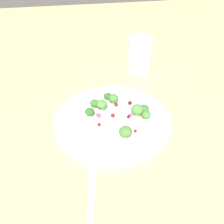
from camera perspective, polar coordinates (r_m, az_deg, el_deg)
The scene contains 23 objects.
ground_plane at distance 63.25cm, azimuth -1.82°, elevation -3.05°, with size 180.00×180.00×2.00cm, color tan.
plate at distance 62.58cm, azimuth 0.00°, elevation -1.31°, with size 27.32×27.32×1.70cm.
dressing_pool at distance 62.30cm, azimuth 0.00°, elevation -1.00°, with size 15.85×15.85×0.20cm, color white.
broccoli_floret_0 at distance 60.97cm, azimuth 5.45°, elevation 0.51°, with size 2.86×2.86×2.90cm.
broccoli_floret_1 at distance 62.36cm, azimuth 6.82°, elevation 0.76°, with size 2.39×2.39×2.42cm.
broccoli_floret_2 at distance 61.38cm, azimuth 7.29°, elevation -0.58°, with size 2.17×2.17×2.19cm.
broccoli_floret_3 at distance 55.45cm, azimuth 2.92°, elevation -4.25°, with size 2.82×2.82×2.86cm.
broccoli_floret_4 at distance 62.67cm, azimuth -1.98°, elevation 1.64°, with size 2.56×2.56×2.59cm.
broccoli_floret_5 at distance 63.71cm, azimuth -3.75°, elevation 1.85°, with size 2.22×2.22×2.24cm.
broccoli_floret_6 at distance 64.77cm, azimuth 0.31°, elevation 2.97°, with size 2.41×2.41×2.44cm.
broccoli_floret_7 at distance 66.25cm, azimuth -0.96°, elevation 3.40°, with size 2.00×2.00×2.02cm.
broccoli_floret_8 at distance 61.31cm, azimuth -4.81°, elevation 0.02°, with size 2.17×2.17×2.20cm.
cranberry_0 at distance 64.91cm, azimuth 0.91°, elevation 1.58°, with size 0.91×0.91×0.91cm, color maroon.
cranberry_1 at distance 65.90cm, azimuth 3.85°, elevation 1.94°, with size 0.98×0.98×0.98cm, color #4C0A14.
cranberry_2 at distance 59.20cm, azimuth -2.78°, elevation -2.69°, with size 0.79×0.79×0.79cm, color maroon.
cranberry_3 at distance 61.11cm, azimuth 0.25°, elevation -0.99°, with size 0.94×0.94×0.94cm, color maroon.
cranberry_4 at distance 58.17cm, azimuth 5.00°, elevation -4.05°, with size 0.72×0.72×0.72cm, color maroon.
cranberry_5 at distance 61.48cm, azimuth 3.54°, elevation -1.02°, with size 0.73×0.73×0.73cm, color #4C0A14.
onion_bit_0 at distance 61.93cm, azimuth -2.89°, elevation -0.68°, with size 0.88×1.16×0.35cm, color #934C84.
onion_bit_1 at distance 62.15cm, azimuth 3.93°, elevation -1.07°, with size 0.91×1.14×0.35cm, color #934C84.
onion_bit_2 at distance 64.88cm, azimuth -2.29°, elevation 1.25°, with size 0.99×1.14×0.32cm, color #843D75.
fork at distance 50.41cm, azimuth -4.38°, elevation -15.68°, with size 4.36×18.67×0.50cm.
water_glass at distance 81.40cm, azimuth 5.96°, elevation 12.24°, with size 7.41×7.41×10.05cm, color silver.
Camera 1 is at (-5.36, -46.79, 41.22)cm, focal length 42.76 mm.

